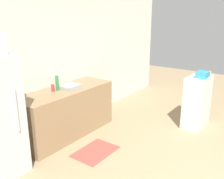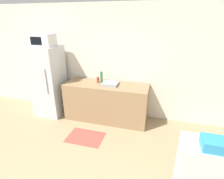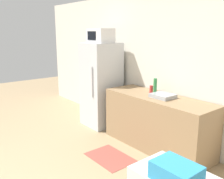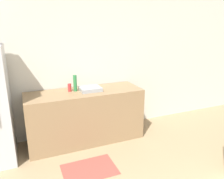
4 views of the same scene
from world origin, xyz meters
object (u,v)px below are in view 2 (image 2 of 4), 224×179
object	(u,v)px
bottle_short	(98,80)
basket	(216,144)
refrigerator	(49,81)
bottle_tall	(101,77)
microwave	(43,40)

from	to	relation	value
bottle_short	basket	bearing A→B (deg)	-44.76
refrigerator	bottle_tall	world-z (taller)	refrigerator
bottle_short	basket	size ratio (longest dim) A/B	0.48
refrigerator	microwave	size ratio (longest dim) A/B	3.41
refrigerator	bottle_short	size ratio (longest dim) A/B	12.98
bottle_tall	microwave	bearing A→B (deg)	-173.53
basket	refrigerator	bearing A→B (deg)	150.56
microwave	bottle_tall	bearing A→B (deg)	6.47
bottle_short	refrigerator	bearing A→B (deg)	-172.57
basket	bottle_tall	bearing A→B (deg)	134.04
microwave	bottle_tall	xyz separation A→B (m)	(1.31, 0.15, -0.81)
bottle_short	basket	distance (m)	2.79
microwave	bottle_short	bearing A→B (deg)	7.49
refrigerator	microwave	distance (m)	0.98
bottle_short	basket	xyz separation A→B (m)	(1.98, -1.96, 0.13)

